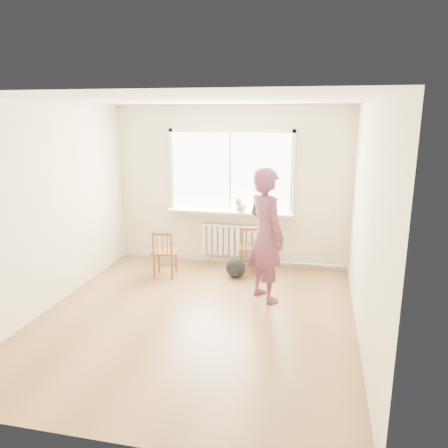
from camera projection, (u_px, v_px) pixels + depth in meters
The scene contains 13 objects.
floor at pixel (195, 318), 5.60m from camera, with size 4.50×4.50×0.00m, color olive.
ceiling at pixel (192, 100), 4.94m from camera, with size 4.50×4.50×0.00m, color white.
back_wall at pixel (231, 186), 7.40m from camera, with size 4.00×0.01×2.70m, color beige.
window at pixel (231, 168), 7.30m from camera, with size 2.12×0.05×1.42m.
windowsill at pixel (230, 212), 7.40m from camera, with size 2.15×0.22×0.04m, color white.
radiator at pixel (230, 239), 7.53m from camera, with size 1.00×0.12×0.55m.
heating_pipe at pixel (302, 264), 7.39m from camera, with size 0.04×0.04×1.40m, color silver.
baseboard at pixel (231, 260), 7.70m from camera, with size 4.00×0.03×0.08m, color beige.
chair_left at pixel (164, 254), 6.93m from camera, with size 0.41×0.40×0.77m.
chair_right at pixel (252, 249), 7.09m from camera, with size 0.46×0.44×0.81m.
person at pixel (266, 235), 5.98m from camera, with size 0.68×0.44×1.86m, color #B43C4D.
cat at pixel (241, 205), 7.23m from camera, with size 0.25×0.45×0.30m.
backpack at pixel (236, 268), 6.97m from camera, with size 0.32×0.24×0.32m, color black.
Camera 1 is at (1.47, -4.93, 2.55)m, focal length 35.00 mm.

